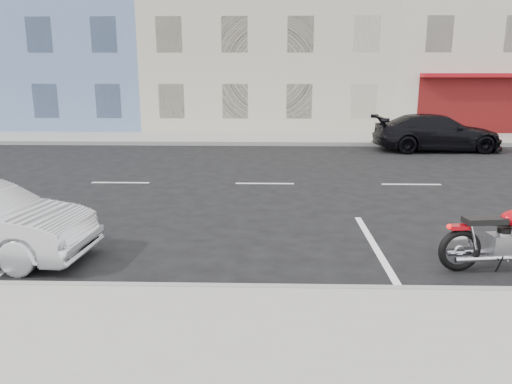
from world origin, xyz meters
TOP-DOWN VIEW (x-y plane):
  - ground at (0.00, 0.00)m, footprint 120.00×120.00m
  - sidewalk_far at (-5.00, 8.70)m, footprint 80.00×3.40m
  - curb_near at (-5.00, -7.00)m, footprint 80.00×0.12m
  - curb_far at (-5.00, 7.00)m, footprint 80.00×0.12m
  - bldg_blue at (-14.00, 16.30)m, footprint 12.00×12.00m
  - bldg_cream at (-2.00, 16.30)m, footprint 12.00×12.00m
  - bldg_corner at (11.00, 16.30)m, footprint 14.00×12.00m
  - car_far at (4.54, 5.93)m, footprint 4.87×2.14m

SIDE VIEW (x-z plane):
  - ground at x=0.00m, z-range 0.00..0.00m
  - sidewalk_far at x=-5.00m, z-range 0.00..0.15m
  - curb_near at x=-5.00m, z-range 0.00..0.16m
  - curb_far at x=-5.00m, z-range 0.00..0.16m
  - car_far at x=4.54m, z-range 0.00..1.39m
  - bldg_cream at x=-2.00m, z-range 0.00..11.50m
  - bldg_corner at x=11.00m, z-range 0.00..12.50m
  - bldg_blue at x=-14.00m, z-range 0.00..13.00m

